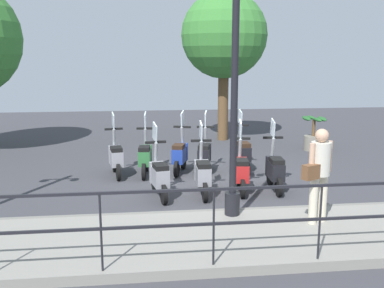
% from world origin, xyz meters
% --- Properties ---
extents(ground_plane, '(28.00, 28.00, 0.00)m').
position_xyz_m(ground_plane, '(0.00, 0.00, 0.00)').
color(ground_plane, '#38383D').
extents(promenade_walkway, '(2.20, 20.00, 0.15)m').
position_xyz_m(promenade_walkway, '(-3.15, 0.00, 0.07)').
color(promenade_walkway, gray).
rests_on(promenade_walkway, ground_plane).
extents(fence_railing, '(0.04, 16.03, 1.07)m').
position_xyz_m(fence_railing, '(-4.20, 0.00, 0.90)').
color(fence_railing, black).
rests_on(fence_railing, promenade_walkway).
extents(lamp_post_near, '(0.26, 0.90, 4.42)m').
position_xyz_m(lamp_post_near, '(-2.40, 0.09, 2.11)').
color(lamp_post_near, black).
rests_on(lamp_post_near, promenade_walkway).
extents(pedestrian_with_bag, '(0.48, 0.60, 1.59)m').
position_xyz_m(pedestrian_with_bag, '(-2.93, -1.23, 1.08)').
color(pedestrian_with_bag, beige).
rests_on(pedestrian_with_bag, promenade_walkway).
extents(tree_distant, '(2.92, 2.92, 5.06)m').
position_xyz_m(tree_distant, '(5.25, -1.18, 3.57)').
color(tree_distant, brown).
rests_on(tree_distant, ground_plane).
extents(potted_palm, '(1.06, 0.66, 1.05)m').
position_xyz_m(potted_palm, '(3.20, -3.67, 0.45)').
color(potted_palm, slate).
rests_on(potted_palm, ground_plane).
extents(scooter_near_0, '(1.23, 0.44, 1.54)m').
position_xyz_m(scooter_near_0, '(-0.70, -1.21, 0.48)').
color(scooter_near_0, black).
rests_on(scooter_near_0, ground_plane).
extents(scooter_near_1, '(1.23, 0.44, 1.54)m').
position_xyz_m(scooter_near_1, '(-0.72, -0.45, 0.48)').
color(scooter_near_1, black).
rests_on(scooter_near_1, ground_plane).
extents(scooter_near_2, '(1.23, 0.44, 1.54)m').
position_xyz_m(scooter_near_2, '(-0.86, 0.40, 0.48)').
color(scooter_near_2, black).
rests_on(scooter_near_2, ground_plane).
extents(scooter_near_3, '(1.22, 0.48, 1.54)m').
position_xyz_m(scooter_near_3, '(-0.91, 1.31, 0.48)').
color(scooter_near_3, black).
rests_on(scooter_near_3, ground_plane).
extents(scooter_far_0, '(1.23, 0.44, 1.54)m').
position_xyz_m(scooter_far_0, '(1.06, -0.91, 0.48)').
color(scooter_far_0, black).
rests_on(scooter_far_0, ground_plane).
extents(scooter_far_1, '(1.21, 0.51, 1.54)m').
position_xyz_m(scooter_far_1, '(0.92, 0.10, 0.48)').
color(scooter_far_1, black).
rests_on(scooter_far_1, ground_plane).
extents(scooter_far_2, '(1.20, 0.54, 1.54)m').
position_xyz_m(scooter_far_2, '(1.01, 0.71, 0.48)').
color(scooter_far_2, black).
rests_on(scooter_far_2, ground_plane).
extents(scooter_far_3, '(1.23, 0.44, 1.54)m').
position_xyz_m(scooter_far_3, '(0.86, 1.58, 0.48)').
color(scooter_far_3, black).
rests_on(scooter_far_3, ground_plane).
extents(scooter_far_4, '(1.23, 0.47, 1.54)m').
position_xyz_m(scooter_far_4, '(0.88, 2.29, 0.48)').
color(scooter_far_4, black).
rests_on(scooter_far_4, ground_plane).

